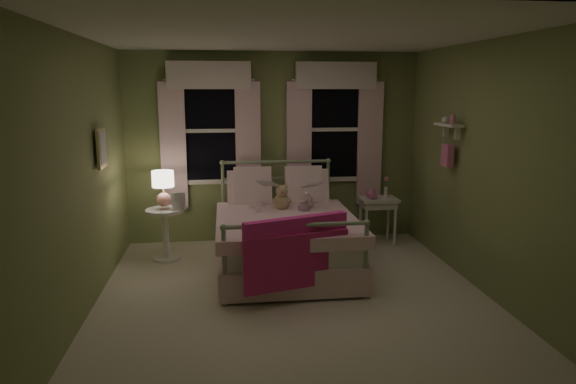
{
  "coord_description": "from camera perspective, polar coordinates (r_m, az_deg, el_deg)",
  "views": [
    {
      "loc": [
        -0.68,
        -4.94,
        2.12
      ],
      "look_at": [
        0.01,
        0.51,
        1.0
      ],
      "focal_mm": 32.0,
      "sensor_mm": 36.0,
      "label": 1
    }
  ],
  "objects": [
    {
      "name": "child_right",
      "position": [
        6.41,
        1.62,
        0.78
      ],
      "size": [
        0.38,
        0.32,
        0.71
      ],
      "primitive_type": "imported",
      "rotation": [
        0.0,
        0.0,
        2.99
      ],
      "color": "#F7D1DD",
      "rests_on": "bed"
    },
    {
      "name": "nightstand_left",
      "position": [
        6.56,
        -13.49,
        -3.82
      ],
      "size": [
        0.46,
        0.46,
        0.65
      ],
      "color": "white",
      "rests_on": "ground"
    },
    {
      "name": "window_left",
      "position": [
        6.99,
        -8.62,
        7.32
      ],
      "size": [
        1.34,
        0.13,
        1.96
      ],
      "color": "black",
      "rests_on": "room_shell"
    },
    {
      "name": "book_left",
      "position": [
        6.1,
        -3.22,
        0.56
      ],
      "size": [
        0.23,
        0.18,
        0.26
      ],
      "primitive_type": "imported",
      "rotation": [
        1.22,
        0.0,
        -0.38
      ],
      "color": "beige",
      "rests_on": "child_left"
    },
    {
      "name": "framed_picture",
      "position": [
        5.72,
        -19.99,
        4.61
      ],
      "size": [
        0.03,
        0.32,
        0.42
      ],
      "color": "beige",
      "rests_on": "room_shell"
    },
    {
      "name": "child_left",
      "position": [
        6.35,
        -3.38,
        0.59
      ],
      "size": [
        0.27,
        0.19,
        0.7
      ],
      "primitive_type": "imported",
      "rotation": [
        0.0,
        0.0,
        3.04
      ],
      "color": "#F7D1DD",
      "rests_on": "bed"
    },
    {
      "name": "pink_toy",
      "position": [
        7.03,
        9.25,
        -0.21
      ],
      "size": [
        0.14,
        0.19,
        0.14
      ],
      "color": "pink",
      "rests_on": "nightstand_right"
    },
    {
      "name": "table_lamp",
      "position": [
        6.45,
        -13.71,
        0.78
      ],
      "size": [
        0.27,
        0.27,
        0.45
      ],
      "color": "pink",
      "rests_on": "nightstand_left"
    },
    {
      "name": "nightstand_right",
      "position": [
        7.1,
        9.97,
        -1.43
      ],
      "size": [
        0.5,
        0.4,
        0.64
      ],
      "color": "white",
      "rests_on": "ground"
    },
    {
      "name": "wall_shelf",
      "position": [
        6.24,
        17.37,
        5.51
      ],
      "size": [
        0.15,
        0.5,
        0.6
      ],
      "color": "white",
      "rests_on": "room_shell"
    },
    {
      "name": "pink_throw",
      "position": [
        5.05,
        0.97,
        -5.87
      ],
      "size": [
        1.07,
        0.46,
        0.71
      ],
      "color": "#E92D93",
      "rests_on": "bed"
    },
    {
      "name": "bud_vase",
      "position": [
        7.13,
        10.84,
        0.56
      ],
      "size": [
        0.06,
        0.06,
        0.28
      ],
      "color": "white",
      "rests_on": "nightstand_right"
    },
    {
      "name": "book_nightstand",
      "position": [
        6.42,
        -12.77,
        -1.93
      ],
      "size": [
        0.17,
        0.23,
        0.02
      ],
      "primitive_type": "imported",
      "rotation": [
        0.0,
        0.0,
        -0.02
      ],
      "color": "beige",
      "rests_on": "nightstand_left"
    },
    {
      "name": "window_right",
      "position": [
        7.16,
        5.23,
        7.49
      ],
      "size": [
        1.34,
        0.13,
        1.96
      ],
      "color": "black",
      "rests_on": "room_shell"
    },
    {
      "name": "teddy_bear",
      "position": [
        6.24,
        -0.7,
        -0.76
      ],
      "size": [
        0.24,
        0.2,
        0.33
      ],
      "color": "tan",
      "rests_on": "bed"
    },
    {
      "name": "room_shell",
      "position": [
        5.06,
        0.65,
        2.19
      ],
      "size": [
        4.2,
        4.2,
        4.2
      ],
      "color": "silver",
      "rests_on": "ground"
    },
    {
      "name": "book_right",
      "position": [
        6.17,
        1.98,
        0.3
      ],
      "size": [
        0.22,
        0.17,
        0.26
      ],
      "primitive_type": "imported",
      "rotation": [
        1.22,
        0.0,
        0.32
      ],
      "color": "beige",
      "rests_on": "child_right"
    },
    {
      "name": "bed",
      "position": [
        6.09,
        -0.41,
        -5.03
      ],
      "size": [
        1.58,
        2.04,
        1.18
      ],
      "color": "white",
      "rests_on": "ground"
    }
  ]
}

